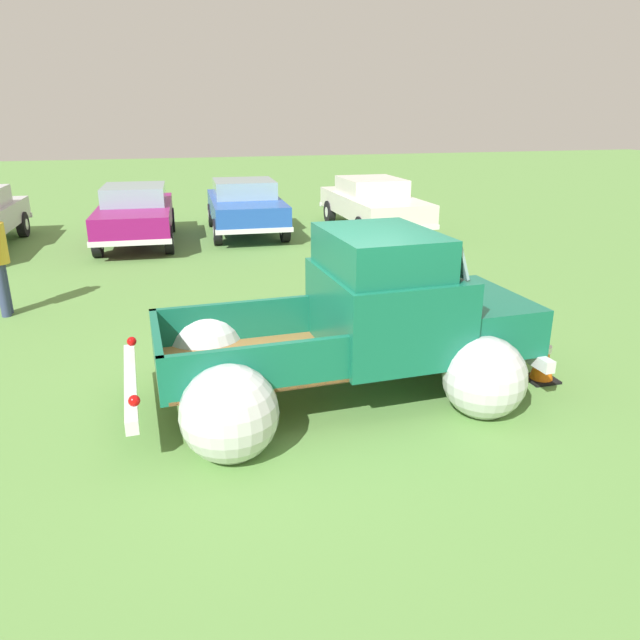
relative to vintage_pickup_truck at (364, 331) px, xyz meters
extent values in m
plane|color=#609347|center=(-0.39, -0.01, -0.76)|extent=(80.00, 80.00, 0.00)
cylinder|color=black|center=(1.03, 0.90, -0.38)|extent=(0.77, 0.24, 0.76)
cylinder|color=silver|center=(1.03, 0.90, -0.38)|extent=(0.35, 0.24, 0.34)
cylinder|color=black|center=(1.09, -0.84, -0.38)|extent=(0.77, 0.24, 0.76)
cylinder|color=silver|center=(1.09, -0.84, -0.38)|extent=(0.35, 0.24, 0.34)
cylinder|color=black|center=(-1.77, 0.81, -0.38)|extent=(0.77, 0.24, 0.76)
cylinder|color=silver|center=(-1.77, 0.81, -0.38)|extent=(0.35, 0.24, 0.34)
cylinder|color=black|center=(-1.71, -0.93, -0.38)|extent=(0.77, 0.24, 0.76)
cylinder|color=silver|center=(-1.71, -0.93, -0.38)|extent=(0.35, 0.24, 0.34)
sphere|color=silver|center=(-1.77, 0.86, -0.32)|extent=(0.99, 0.99, 0.96)
sphere|color=silver|center=(-1.71, -0.98, -0.32)|extent=(0.99, 0.99, 0.96)
cube|color=olive|center=(-1.34, -0.04, -0.22)|extent=(2.10, 1.60, 0.04)
cube|color=#14664C|center=(-1.36, 0.69, 0.01)|extent=(2.05, 0.15, 0.50)
cube|color=#14664C|center=(-1.31, -0.77, 0.01)|extent=(2.05, 0.15, 0.50)
cube|color=#14664C|center=(-0.35, -0.01, 0.01)|extent=(0.13, 1.54, 0.50)
cube|color=#14664C|center=(-2.32, -0.07, 0.01)|extent=(0.13, 1.54, 0.50)
cube|color=#14664C|center=(0.26, 0.01, 0.24)|extent=(1.50, 1.75, 0.95)
cube|color=#14664C|center=(0.16, 0.01, 0.94)|extent=(1.20, 1.58, 0.45)
cube|color=#8CADB7|center=(0.81, 0.03, 0.92)|extent=(0.20, 1.46, 0.38)
cube|color=#14664C|center=(1.31, 0.04, 0.04)|extent=(1.30, 1.66, 0.55)
sphere|color=silver|center=(1.03, 0.93, -0.34)|extent=(0.95, 0.95, 0.92)
sphere|color=silver|center=(1.09, -0.87, -0.34)|extent=(0.95, 0.95, 0.92)
cube|color=silver|center=(-2.63, -0.08, -0.30)|extent=(0.18, 1.98, 0.14)
cube|color=silver|center=(1.85, 0.06, -0.30)|extent=(0.18, 1.98, 0.14)
sphere|color=red|center=(-2.61, 0.71, -0.12)|extent=(0.11, 0.11, 0.11)
sphere|color=red|center=(-2.56, -0.87, -0.12)|extent=(0.11, 0.11, 0.11)
cylinder|color=black|center=(-5.62, 11.28, -0.43)|extent=(0.23, 0.67, 0.66)
cylinder|color=silver|center=(-5.62, 11.28, -0.43)|extent=(0.22, 0.31, 0.30)
cylinder|color=black|center=(-1.94, 8.14, -0.43)|extent=(0.24, 0.67, 0.66)
cylinder|color=silver|center=(-1.94, 8.14, -0.43)|extent=(0.23, 0.31, 0.30)
cylinder|color=black|center=(-3.54, 8.23, -0.43)|extent=(0.24, 0.67, 0.66)
cylinder|color=silver|center=(-3.54, 8.23, -0.43)|extent=(0.23, 0.31, 0.30)
cylinder|color=black|center=(-1.78, 10.95, -0.43)|extent=(0.24, 0.67, 0.66)
cylinder|color=silver|center=(-1.78, 10.95, -0.43)|extent=(0.23, 0.31, 0.30)
cylinder|color=black|center=(-3.39, 11.03, -0.43)|extent=(0.24, 0.67, 0.66)
cylinder|color=silver|center=(-3.39, 11.03, -0.43)|extent=(0.23, 0.31, 0.30)
cube|color=#8C1466|center=(-2.66, 9.59, -0.05)|extent=(1.96, 4.48, 0.55)
cube|color=#8CADB7|center=(-2.65, 9.76, 0.45)|extent=(1.58, 1.92, 0.45)
cube|color=silver|center=(-2.54, 11.74, -0.31)|extent=(1.79, 0.20, 0.12)
cube|color=silver|center=(-2.78, 7.44, -0.31)|extent=(1.79, 0.20, 0.12)
cylinder|color=black|center=(0.98, 8.74, -0.43)|extent=(0.23, 0.67, 0.66)
cylinder|color=silver|center=(0.98, 8.74, -0.43)|extent=(0.23, 0.31, 0.30)
cylinder|color=black|center=(-0.73, 8.83, -0.43)|extent=(0.23, 0.67, 0.66)
cylinder|color=silver|center=(-0.73, 8.83, -0.43)|extent=(0.23, 0.31, 0.30)
cylinder|color=black|center=(1.11, 11.38, -0.43)|extent=(0.23, 0.67, 0.66)
cylinder|color=silver|center=(1.11, 11.38, -0.43)|extent=(0.23, 0.31, 0.30)
cylinder|color=black|center=(-0.60, 11.46, -0.43)|extent=(0.23, 0.67, 0.66)
cylinder|color=silver|center=(-0.60, 11.46, -0.43)|extent=(0.23, 0.31, 0.30)
cube|color=blue|center=(0.19, 10.10, -0.05)|extent=(2.03, 4.21, 0.55)
cube|color=#8CADB7|center=(0.20, 10.27, 0.45)|extent=(1.67, 1.81, 0.45)
cube|color=silver|center=(0.29, 12.12, -0.31)|extent=(1.89, 0.19, 0.12)
cube|color=silver|center=(0.09, 8.08, -0.31)|extent=(1.89, 0.19, 0.12)
cylinder|color=black|center=(4.53, 8.16, -0.43)|extent=(0.20, 0.66, 0.66)
cylinder|color=silver|center=(4.53, 8.16, -0.43)|extent=(0.21, 0.30, 0.30)
cylinder|color=black|center=(2.85, 8.17, -0.43)|extent=(0.20, 0.66, 0.66)
cylinder|color=silver|center=(2.85, 8.17, -0.43)|extent=(0.21, 0.30, 0.30)
cylinder|color=black|center=(4.55, 11.09, -0.43)|extent=(0.20, 0.66, 0.66)
cylinder|color=silver|center=(4.55, 11.09, -0.43)|extent=(0.21, 0.30, 0.30)
cylinder|color=black|center=(2.87, 11.10, -0.43)|extent=(0.20, 0.66, 0.66)
cylinder|color=silver|center=(2.87, 11.10, -0.43)|extent=(0.21, 0.30, 0.30)
cube|color=silver|center=(3.70, 9.63, -0.05)|extent=(1.83, 4.60, 0.55)
cube|color=silver|center=(3.70, 9.81, 0.45)|extent=(1.57, 1.94, 0.45)
cube|color=silver|center=(3.72, 11.88, -0.31)|extent=(1.86, 0.11, 0.12)
cube|color=silver|center=(3.68, 7.38, -0.31)|extent=(1.86, 0.11, 0.12)
cylinder|color=navy|center=(-4.70, 4.34, -0.32)|extent=(0.15, 0.15, 0.87)
cylinder|color=navy|center=(-4.69, 4.17, -0.32)|extent=(0.15, 0.15, 0.87)
cube|color=black|center=(2.23, -0.32, -0.74)|extent=(0.36, 0.36, 0.03)
cone|color=orange|center=(2.23, -0.32, -0.43)|extent=(0.28, 0.28, 0.60)
cylinder|color=white|center=(2.23, -0.32, -0.34)|extent=(0.17, 0.17, 0.08)
camera|label=1|loc=(-2.24, -6.09, 2.40)|focal=33.42mm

